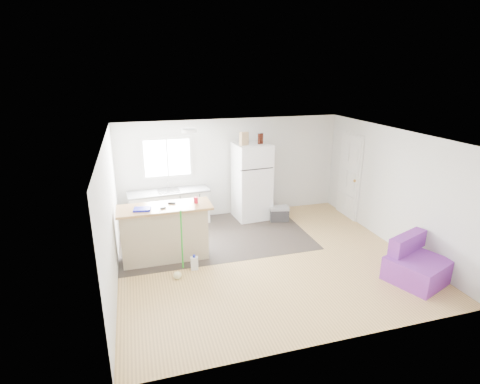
{
  "coord_description": "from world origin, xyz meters",
  "views": [
    {
      "loc": [
        -2.29,
        -6.16,
        3.52
      ],
      "look_at": [
        -0.3,
        0.7,
        1.16
      ],
      "focal_mm": 28.0,
      "sensor_mm": 36.0,
      "label": 1
    }
  ],
  "objects_px": {
    "refrigerator": "(252,182)",
    "mop": "(179,266)",
    "purple_seat": "(416,265)",
    "red_cup": "(196,200)",
    "kitchen_cabinets": "(170,207)",
    "bottle_right": "(262,138)",
    "cleaner_jug": "(194,263)",
    "peninsula": "(165,232)",
    "blue_tray": "(142,209)",
    "cardboard_box": "(244,139)",
    "bottle_left": "(259,139)",
    "cooler": "(279,214)"
  },
  "relations": [
    {
      "from": "blue_tray",
      "to": "kitchen_cabinets",
      "type": "bearing_deg",
      "value": 70.1
    },
    {
      "from": "cooler",
      "to": "cardboard_box",
      "type": "bearing_deg",
      "value": 170.28
    },
    {
      "from": "purple_seat",
      "to": "bottle_right",
      "type": "bearing_deg",
      "value": 93.61
    },
    {
      "from": "cooler",
      "to": "bottle_left",
      "type": "xyz_separation_m",
      "value": [
        -0.42,
        0.34,
        1.79
      ]
    },
    {
      "from": "blue_tray",
      "to": "bottle_right",
      "type": "height_order",
      "value": "bottle_right"
    },
    {
      "from": "kitchen_cabinets",
      "to": "cardboard_box",
      "type": "relative_size",
      "value": 6.33
    },
    {
      "from": "refrigerator",
      "to": "red_cup",
      "type": "relative_size",
      "value": 15.36
    },
    {
      "from": "refrigerator",
      "to": "mop",
      "type": "height_order",
      "value": "refrigerator"
    },
    {
      "from": "purple_seat",
      "to": "cleaner_jug",
      "type": "distance_m",
      "value": 3.91
    },
    {
      "from": "cleaner_jug",
      "to": "cardboard_box",
      "type": "height_order",
      "value": "cardboard_box"
    },
    {
      "from": "peninsula",
      "to": "purple_seat",
      "type": "height_order",
      "value": "peninsula"
    },
    {
      "from": "purple_seat",
      "to": "cardboard_box",
      "type": "height_order",
      "value": "cardboard_box"
    },
    {
      "from": "kitchen_cabinets",
      "to": "blue_tray",
      "type": "xyz_separation_m",
      "value": [
        -0.64,
        -1.77,
        0.67
      ]
    },
    {
      "from": "refrigerator",
      "to": "mop",
      "type": "relative_size",
      "value": 1.42
    },
    {
      "from": "mop",
      "to": "red_cup",
      "type": "relative_size",
      "value": 10.8
    },
    {
      "from": "cooler",
      "to": "purple_seat",
      "type": "distance_m",
      "value": 3.41
    },
    {
      "from": "mop",
      "to": "bottle_right",
      "type": "relative_size",
      "value": 5.19
    },
    {
      "from": "mop",
      "to": "kitchen_cabinets",
      "type": "bearing_deg",
      "value": 92.3
    },
    {
      "from": "purple_seat",
      "to": "mop",
      "type": "height_order",
      "value": "mop"
    },
    {
      "from": "kitchen_cabinets",
      "to": "peninsula",
      "type": "distance_m",
      "value": 1.7
    },
    {
      "from": "mop",
      "to": "bottle_right",
      "type": "height_order",
      "value": "bottle_right"
    },
    {
      "from": "cardboard_box",
      "to": "bottle_left",
      "type": "bearing_deg",
      "value": 3.53
    },
    {
      "from": "cooler",
      "to": "cleaner_jug",
      "type": "bearing_deg",
      "value": -131.47
    },
    {
      "from": "kitchen_cabinets",
      "to": "refrigerator",
      "type": "height_order",
      "value": "refrigerator"
    },
    {
      "from": "purple_seat",
      "to": "cardboard_box",
      "type": "xyz_separation_m",
      "value": [
        -2.08,
        3.48,
        1.72
      ]
    },
    {
      "from": "cooler",
      "to": "kitchen_cabinets",
      "type": "bearing_deg",
      "value": -179.41
    },
    {
      "from": "peninsula",
      "to": "blue_tray",
      "type": "bearing_deg",
      "value": -166.8
    },
    {
      "from": "peninsula",
      "to": "cleaner_jug",
      "type": "distance_m",
      "value": 0.86
    },
    {
      "from": "red_cup",
      "to": "cooler",
      "type": "bearing_deg",
      "value": 27.7
    },
    {
      "from": "kitchen_cabinets",
      "to": "blue_tray",
      "type": "bearing_deg",
      "value": -114.25
    },
    {
      "from": "peninsula",
      "to": "refrigerator",
      "type": "xyz_separation_m",
      "value": [
        2.25,
        1.57,
        0.38
      ]
    },
    {
      "from": "bottle_left",
      "to": "purple_seat",
      "type": "bearing_deg",
      "value": -64.09
    },
    {
      "from": "cardboard_box",
      "to": "bottle_right",
      "type": "distance_m",
      "value": 0.45
    },
    {
      "from": "refrigerator",
      "to": "cooler",
      "type": "bearing_deg",
      "value": -40.01
    },
    {
      "from": "mop",
      "to": "blue_tray",
      "type": "bearing_deg",
      "value": 132.05
    },
    {
      "from": "kitchen_cabinets",
      "to": "refrigerator",
      "type": "relative_size",
      "value": 1.03
    },
    {
      "from": "purple_seat",
      "to": "cleaner_jug",
      "type": "relative_size",
      "value": 3.84
    },
    {
      "from": "bottle_right",
      "to": "kitchen_cabinets",
      "type": "bearing_deg",
      "value": 176.21
    },
    {
      "from": "purple_seat",
      "to": "cardboard_box",
      "type": "bearing_deg",
      "value": 99.7
    },
    {
      "from": "kitchen_cabinets",
      "to": "refrigerator",
      "type": "bearing_deg",
      "value": -7.49
    },
    {
      "from": "cooler",
      "to": "cardboard_box",
      "type": "height_order",
      "value": "cardboard_box"
    },
    {
      "from": "kitchen_cabinets",
      "to": "red_cup",
      "type": "bearing_deg",
      "value": -82.01
    },
    {
      "from": "kitchen_cabinets",
      "to": "bottle_right",
      "type": "relative_size",
      "value": 7.6
    },
    {
      "from": "refrigerator",
      "to": "cleaner_jug",
      "type": "xyz_separation_m",
      "value": [
        -1.79,
        -2.16,
        -0.79
      ]
    },
    {
      "from": "cardboard_box",
      "to": "peninsula",
      "type": "bearing_deg",
      "value": -143.79
    },
    {
      "from": "blue_tray",
      "to": "bottle_left",
      "type": "xyz_separation_m",
      "value": [
        2.78,
        1.6,
        0.88
      ]
    },
    {
      "from": "peninsula",
      "to": "cooler",
      "type": "xyz_separation_m",
      "value": [
        2.83,
        1.17,
        -0.36
      ]
    },
    {
      "from": "peninsula",
      "to": "red_cup",
      "type": "relative_size",
      "value": 14.59
    },
    {
      "from": "kitchen_cabinets",
      "to": "peninsula",
      "type": "height_order",
      "value": "kitchen_cabinets"
    },
    {
      "from": "cooler",
      "to": "bottle_left",
      "type": "height_order",
      "value": "bottle_left"
    }
  ]
}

